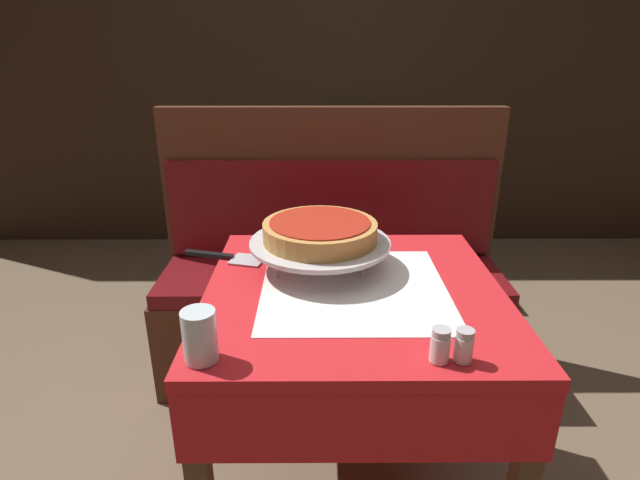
{
  "coord_description": "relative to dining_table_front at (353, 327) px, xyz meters",
  "views": [
    {
      "loc": [
        -0.1,
        -1.17,
        1.35
      ],
      "look_at": [
        -0.09,
        0.1,
        0.85
      ],
      "focal_mm": 28.0,
      "sensor_mm": 36.0,
      "label": 1
    }
  ],
  "objects": [
    {
      "name": "pizza_server",
      "position": [
        -0.37,
        0.19,
        0.12
      ],
      "size": [
        0.25,
        0.11,
        0.01
      ],
      "color": "#BCBCC1",
      "rests_on": "dining_table_front"
    },
    {
      "name": "deep_dish_pizza",
      "position": [
        -0.09,
        0.13,
        0.23
      ],
      "size": [
        0.32,
        0.32,
        0.06
      ],
      "color": "#C68E47",
      "rests_on": "pizza_pan_stand"
    },
    {
      "name": "dining_table_rear",
      "position": [
        0.16,
        1.75,
        0.01
      ],
      "size": [
        0.78,
        0.78,
        0.75
      ],
      "color": "#1E6B33",
      "rests_on": "ground_plane"
    },
    {
      "name": "booth_bench",
      "position": [
        -0.04,
        0.72,
        -0.3
      ],
      "size": [
        1.41,
        0.45,
        1.12
      ],
      "color": "#4C2819",
      "rests_on": "ground_plane"
    },
    {
      "name": "pizza_pan_stand",
      "position": [
        -0.09,
        0.13,
        0.19
      ],
      "size": [
        0.39,
        0.39,
        0.08
      ],
      "color": "#ADADB2",
      "rests_on": "dining_table_front"
    },
    {
      "name": "dining_table_front",
      "position": [
        0.0,
        0.0,
        0.0
      ],
      "size": [
        0.78,
        0.78,
        0.76
      ],
      "color": "red",
      "rests_on": "ground_plane"
    },
    {
      "name": "water_glass_near",
      "position": [
        -0.33,
        -0.32,
        0.18
      ],
      "size": [
        0.07,
        0.07,
        0.11
      ],
      "color": "silver",
      "rests_on": "dining_table_front"
    },
    {
      "name": "pepper_shaker",
      "position": [
        0.2,
        -0.32,
        0.16
      ],
      "size": [
        0.04,
        0.04,
        0.07
      ],
      "color": "silver",
      "rests_on": "dining_table_front"
    },
    {
      "name": "condiment_caddy",
      "position": [
        0.22,
        1.86,
        0.15
      ],
      "size": [
        0.15,
        0.15,
        0.18
      ],
      "color": "black",
      "rests_on": "dining_table_rear"
    },
    {
      "name": "back_wall_panel",
      "position": [
        0.0,
        2.3,
        0.56
      ],
      "size": [
        6.0,
        0.04,
        2.4
      ],
      "primitive_type": "cube",
      "color": "black",
      "rests_on": "ground_plane"
    },
    {
      "name": "salt_shaker",
      "position": [
        0.15,
        -0.32,
        0.16
      ],
      "size": [
        0.04,
        0.04,
        0.07
      ],
      "color": "silver",
      "rests_on": "dining_table_front"
    }
  ]
}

